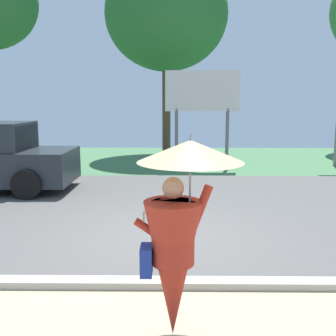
{
  "coord_description": "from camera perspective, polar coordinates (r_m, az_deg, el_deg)",
  "views": [
    {
      "loc": [
        0.2,
        -6.92,
        2.44
      ],
      "look_at": [
        0.1,
        1.0,
        1.1
      ],
      "focal_mm": 42.2,
      "sensor_mm": 36.0,
      "label": 1
    }
  ],
  "objects": [
    {
      "name": "ground_plane",
      "position": [
        10.18,
        -0.44,
        -4.55
      ],
      "size": [
        40.0,
        22.0,
        0.2
      ],
      "color": "#565451"
    },
    {
      "name": "tree_right_mid",
      "position": [
        17.82,
        -0.24,
        21.26
      ],
      "size": [
        5.17,
        5.17,
        8.41
      ],
      "color": "brown",
      "rests_on": "ground_plane"
    },
    {
      "name": "roadside_billboard",
      "position": [
        14.05,
        4.98,
        10.0
      ],
      "size": [
        2.6,
        0.12,
        3.5
      ],
      "color": "slate",
      "rests_on": "ground_plane"
    },
    {
      "name": "monk_pedestrian",
      "position": [
        4.05,
        1.35,
        -9.31
      ],
      "size": [
        1.1,
        1.06,
        2.13
      ],
      "rotation": [
        0.0,
        0.0,
        0.06
      ],
      "color": "#B22D1E",
      "rests_on": "ground_plane"
    }
  ]
}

